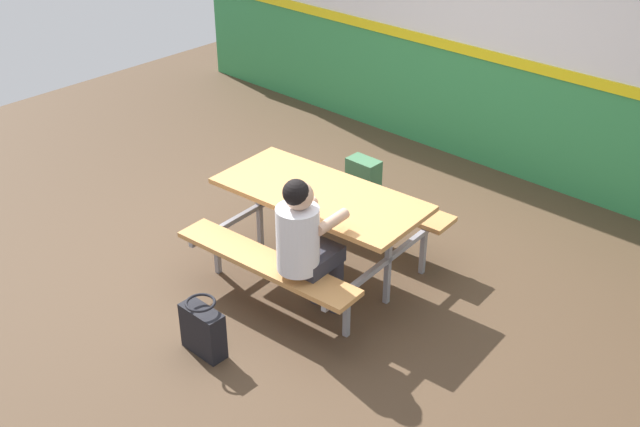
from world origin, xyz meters
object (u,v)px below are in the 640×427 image
at_px(picnic_table_main, 320,211).
at_px(student_nearer, 305,240).
at_px(backpack_dark, 364,181).
at_px(tote_bag_bright, 203,330).

xyz_separation_m(picnic_table_main, student_nearer, (0.35, -0.53, 0.13)).
bearing_deg(student_nearer, picnic_table_main, 123.35).
xyz_separation_m(picnic_table_main, backpack_dark, (-0.49, 1.13, -0.36)).
height_order(picnic_table_main, student_nearer, student_nearer).
bearing_deg(tote_bag_bright, backpack_dark, 103.19).
xyz_separation_m(student_nearer, backpack_dark, (-0.85, 1.67, -0.49)).
height_order(picnic_table_main, backpack_dark, picnic_table_main).
relative_size(student_nearer, backpack_dark, 2.74).
height_order(student_nearer, backpack_dark, student_nearer).
height_order(student_nearer, tote_bag_bright, student_nearer).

